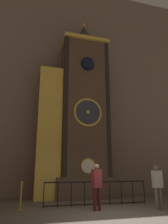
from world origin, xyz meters
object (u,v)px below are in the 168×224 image
at_px(visitor_near, 97,182).
at_px(stanchion_post, 21,200).
at_px(clock_tower, 77,115).
at_px(visitor_far, 157,182).

xyz_separation_m(visitor_near, stanchion_post, (-2.62, 0.98, -0.65)).
relative_size(clock_tower, visitor_far, 6.53).
distance_m(clock_tower, visitor_far, 5.66).
bearing_deg(visitor_near, clock_tower, 71.36).
relative_size(visitor_far, stanchion_post, 1.60).
height_order(clock_tower, visitor_far, clock_tower).
height_order(clock_tower, visitor_near, clock_tower).
relative_size(visitor_near, visitor_far, 1.02).
xyz_separation_m(clock_tower, stanchion_post, (-2.75, -2.56, -4.07)).
xyz_separation_m(visitor_far, stanchion_post, (-4.88, 1.42, -0.65)).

